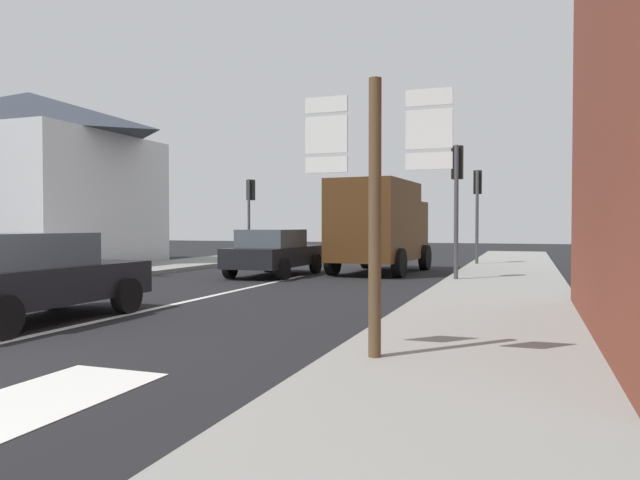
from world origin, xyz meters
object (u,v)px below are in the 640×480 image
delivery_truck (379,224)px  route_sign_post (375,196)px  sedan_near (26,276)px  traffic_light_far_right (477,196)px  sedan_far (274,252)px  traffic_light_far_left (250,201)px  traffic_light_near_right (457,182)px

delivery_truck → route_sign_post: route_sign_post is taller
sedan_near → traffic_light_far_right: traffic_light_far_right is taller
sedan_far → traffic_light_far_left: (-3.97, 6.37, 1.92)m
traffic_light_near_right → delivery_truck: bearing=135.0°
delivery_truck → traffic_light_near_right: (2.87, -2.87, 1.14)m
delivery_truck → route_sign_post: bearing=-76.5°
sedan_far → route_sign_post: 12.40m
sedan_far → delivery_truck: 3.75m
delivery_truck → traffic_light_far_left: traffic_light_far_left is taller
sedan_far → traffic_light_far_right: size_ratio=1.14×
sedan_near → route_sign_post: bearing=-10.4°
sedan_far → traffic_light_far_left: 7.75m
route_sign_post → traffic_light_far_right: traffic_light_far_right is taller
sedan_near → traffic_light_far_left: 16.60m
sedan_far → route_sign_post: bearing=-60.9°
traffic_light_near_right → traffic_light_far_left: (-9.73, 7.02, -0.11)m
traffic_light_far_left → sedan_far: bearing=-58.0°
traffic_light_near_right → traffic_light_far_left: traffic_light_near_right is taller
route_sign_post → traffic_light_far_right: (-0.25, 17.08, 0.84)m
sedan_far → traffic_light_near_right: 6.14m
traffic_light_near_right → traffic_light_far_right: size_ratio=1.01×
sedan_near → sedan_far: size_ratio=0.99×
sedan_near → route_sign_post: size_ratio=1.31×
traffic_light_far_left → sedan_near: bearing=-76.5°
delivery_truck → sedan_near: bearing=-104.2°
sedan_far → traffic_light_far_left: traffic_light_far_left is taller
sedan_far → route_sign_post: (6.01, -10.79, 1.15)m
route_sign_post → traffic_light_far_left: bearing=120.2°
sedan_near → sedan_far: same height
traffic_light_near_right → sedan_near: bearing=-123.1°
delivery_truck → traffic_light_far_right: bearing=54.9°
route_sign_post → traffic_light_near_right: 10.18m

